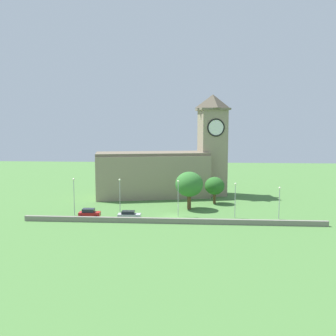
% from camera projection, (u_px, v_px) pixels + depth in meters
% --- Properties ---
extents(ground_plane, '(200.00, 200.00, 0.00)m').
position_uv_depth(ground_plane, '(177.00, 202.00, 90.02)').
color(ground_plane, '#477538').
extents(church, '(35.71, 16.95, 26.79)m').
position_uv_depth(church, '(168.00, 167.00, 96.85)').
color(church, gray).
rests_on(church, ground).
extents(quay_barrier, '(57.72, 0.70, 1.01)m').
position_uv_depth(quay_barrier, '(172.00, 221.00, 69.69)').
color(quay_barrier, gray).
rests_on(quay_barrier, ground).
extents(car_red, '(4.31, 2.34, 1.92)m').
position_uv_depth(car_red, '(89.00, 213.00, 73.84)').
color(car_red, red).
rests_on(car_red, ground).
extents(car_silver, '(4.57, 2.15, 1.63)m').
position_uv_depth(car_silver, '(129.00, 215.00, 73.09)').
color(car_silver, silver).
rests_on(car_silver, ground).
extents(streetlamp_west_end, '(0.44, 0.44, 7.81)m').
position_uv_depth(streetlamp_west_end, '(74.00, 191.00, 75.36)').
color(streetlamp_west_end, '#9EA0A5').
rests_on(streetlamp_west_end, ground).
extents(streetlamp_west_mid, '(0.44, 0.44, 7.64)m').
position_uv_depth(streetlamp_west_mid, '(120.00, 191.00, 75.73)').
color(streetlamp_west_mid, '#9EA0A5').
rests_on(streetlamp_west_mid, ground).
extents(streetlamp_central, '(0.44, 0.44, 7.44)m').
position_uv_depth(streetlamp_central, '(178.00, 192.00, 75.08)').
color(streetlamp_central, '#9EA0A5').
rests_on(streetlamp_central, ground).
extents(streetlamp_east_mid, '(0.44, 0.44, 7.15)m').
position_uv_depth(streetlamp_east_mid, '(235.00, 195.00, 73.50)').
color(streetlamp_east_mid, '#9EA0A5').
rests_on(streetlamp_east_mid, ground).
extents(streetlamp_east_end, '(0.44, 0.44, 6.52)m').
position_uv_depth(streetlamp_east_end, '(279.00, 197.00, 72.46)').
color(streetlamp_east_end, '#9EA0A5').
rests_on(streetlamp_east_end, ground).
extents(tree_churchyard, '(4.69, 4.69, 6.42)m').
position_uv_depth(tree_churchyard, '(215.00, 186.00, 87.41)').
color(tree_churchyard, brown).
rests_on(tree_churchyard, ground).
extents(tree_by_tower, '(6.17, 6.17, 8.42)m').
position_uv_depth(tree_by_tower, '(189.00, 184.00, 81.29)').
color(tree_by_tower, brown).
rests_on(tree_by_tower, ground).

